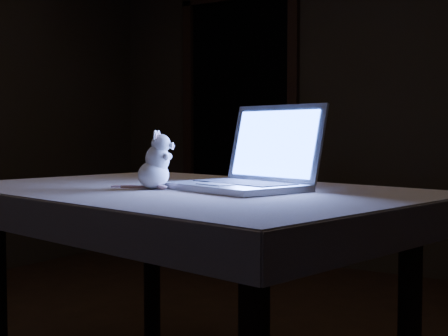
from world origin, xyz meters
The scene contains 6 objects.
back_wall centered at (0.00, 2.50, 1.30)m, with size 4.50×0.04×2.60m, color black.
doorway centered at (-1.10, 2.50, 1.06)m, with size 1.06×0.36×2.13m, color black, non-canonical shape.
table centered at (0.31, -0.17, 0.40)m, with size 1.50×0.96×0.80m, color black, non-canonical shape.
tablecloth centered at (0.29, -0.22, 0.76)m, with size 1.61×1.08×0.11m, color beige, non-canonical shape.
laptop centered at (0.50, -0.15, 0.96)m, with size 0.43×0.38×0.29m, color #B7B7BC, non-canonical shape.
plush_mouse centered at (0.25, -0.27, 0.91)m, with size 0.14×0.14×0.20m, color white, non-canonical shape.
Camera 1 is at (1.62, -1.96, 1.00)m, focal length 52.00 mm.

